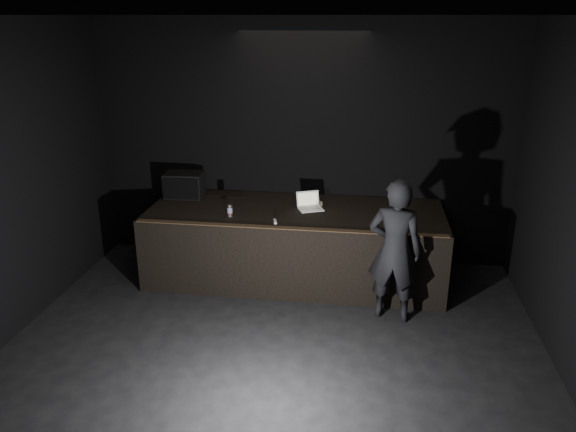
% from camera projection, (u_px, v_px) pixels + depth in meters
% --- Properties ---
extents(ground, '(7.00, 7.00, 0.00)m').
position_uv_depth(ground, '(259.00, 399.00, 5.42)').
color(ground, black).
rests_on(ground, ground).
extents(room_walls, '(6.10, 7.10, 3.52)m').
position_uv_depth(room_walls, '(254.00, 201.00, 4.74)').
color(room_walls, black).
rests_on(room_walls, ground).
extents(stage_riser, '(4.00, 1.50, 1.00)m').
position_uv_depth(stage_riser, '(295.00, 244.00, 7.80)').
color(stage_riser, black).
rests_on(stage_riser, ground).
extents(riser_lip, '(3.92, 0.10, 0.01)m').
position_uv_depth(riser_lip, '(288.00, 228.00, 6.96)').
color(riser_lip, brown).
rests_on(riser_lip, stage_riser).
extents(stage_monitor, '(0.56, 0.42, 0.36)m').
position_uv_depth(stage_monitor, '(184.00, 185.00, 8.11)').
color(stage_monitor, black).
rests_on(stage_monitor, stage_riser).
extents(cable, '(0.97, 0.09, 0.02)m').
position_uv_depth(cable, '(213.00, 196.00, 8.16)').
color(cable, black).
rests_on(cable, stage_riser).
extents(laptop, '(0.41, 0.39, 0.22)m').
position_uv_depth(laptop, '(309.00, 204.00, 7.67)').
color(laptop, white).
rests_on(laptop, stage_riser).
extents(beer_can, '(0.07, 0.07, 0.16)m').
position_uv_depth(beer_can, '(230.00, 211.00, 7.35)').
color(beer_can, silver).
rests_on(beer_can, stage_riser).
extents(plastic_cup, '(0.09, 0.09, 0.11)m').
position_uv_depth(plastic_cup, '(319.00, 206.00, 7.60)').
color(plastic_cup, white).
rests_on(plastic_cup, stage_riser).
extents(wii_remote, '(0.07, 0.15, 0.03)m').
position_uv_depth(wii_remote, '(275.00, 222.00, 7.16)').
color(wii_remote, silver).
rests_on(wii_remote, stage_riser).
extents(person, '(0.71, 0.54, 1.76)m').
position_uv_depth(person, '(395.00, 251.00, 6.61)').
color(person, black).
rests_on(person, ground).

